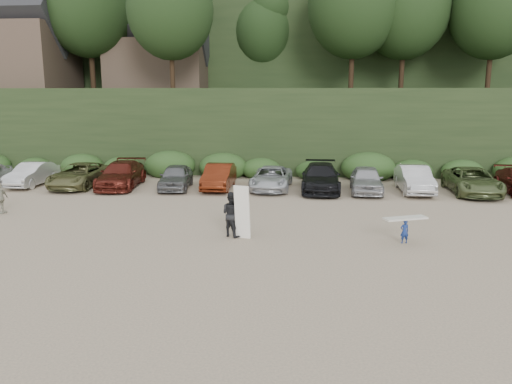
{
  "coord_description": "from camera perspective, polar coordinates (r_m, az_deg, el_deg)",
  "views": [
    {
      "loc": [
        -0.09,
        -19.03,
        5.75
      ],
      "look_at": [
        -1.95,
        3.0,
        1.3
      ],
      "focal_mm": 35.0,
      "sensor_mm": 36.0,
      "label": 1
    }
  ],
  "objects": [
    {
      "name": "parked_cars",
      "position": [
        29.72,
        0.05,
        1.67
      ],
      "size": [
        34.06,
        5.72,
        1.58
      ],
      "color": "silver",
      "rests_on": "ground"
    },
    {
      "name": "hillside_backdrop",
      "position": [
        55.23,
        4.84,
        17.03
      ],
      "size": [
        90.0,
        41.5,
        28.0
      ],
      "color": "black",
      "rests_on": "ground"
    },
    {
      "name": "child_surfer",
      "position": [
        20.04,
        16.65,
        -3.7
      ],
      "size": [
        1.78,
        1.06,
        1.03
      ],
      "color": "navy",
      "rests_on": "ground"
    },
    {
      "name": "ground",
      "position": [
        19.88,
        4.91,
        -5.47
      ],
      "size": [
        120.0,
        120.0,
        0.0
      ],
      "primitive_type": "plane",
      "color": "tan",
      "rests_on": "ground"
    },
    {
      "name": "adult_surfer",
      "position": [
        20.07,
        -2.68,
        -2.52
      ],
      "size": [
        1.36,
        1.08,
        2.16
      ],
      "color": "black",
      "rests_on": "ground"
    },
    {
      "name": "distant_walker",
      "position": [
        26.82,
        -27.19,
        -0.65
      ],
      "size": [
        0.54,
        0.93,
        1.5
      ],
      "primitive_type": "imported",
      "rotation": [
        0.0,
        0.0,
        1.36
      ],
      "color": "#9A9782",
      "rests_on": "ground"
    }
  ]
}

